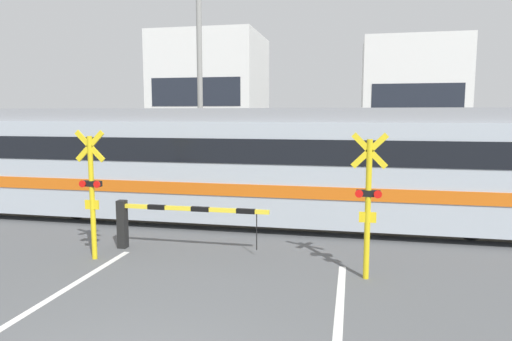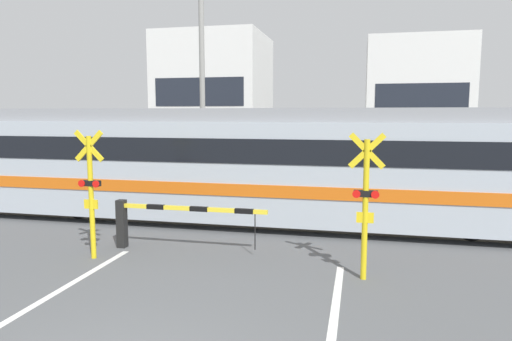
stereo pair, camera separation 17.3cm
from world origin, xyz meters
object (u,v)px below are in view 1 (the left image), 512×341
commuter_train (261,162)px  crossing_signal_left (92,189)px  crossing_barrier_far (329,183)px  crossing_signal_right (368,200)px  crossing_barrier_near (157,217)px  pedestrian (284,165)px

commuter_train → crossing_signal_left: size_ratio=6.34×
crossing_barrier_far → crossing_signal_right: size_ratio=1.29×
crossing_signal_left → crossing_signal_right: 5.75m
commuter_train → crossing_barrier_far: commuter_train is taller
crossing_signal_left → crossing_barrier_far: bearing=55.8°
crossing_barrier_near → crossing_signal_left: bearing=-140.5°
crossing_barrier_near → pedestrian: size_ratio=2.16×
crossing_signal_left → pedestrian: (2.55, 10.61, -0.58)m
commuter_train → crossing_signal_right: size_ratio=6.34×
crossing_barrier_far → crossing_signal_left: (-4.67, -6.88, 0.76)m
crossing_barrier_near → crossing_signal_right: crossing_signal_right is taller
crossing_barrier_near → pedestrian: (1.47, 9.72, 0.18)m
crossing_barrier_near → crossing_signal_left: 1.59m
crossing_signal_left → crossing_signal_right: same height
commuter_train → crossing_barrier_near: commuter_train is taller
pedestrian → crossing_signal_left: bearing=-103.5°
crossing_barrier_far → pedestrian: (-2.12, 3.73, 0.18)m
commuter_train → crossing_barrier_near: size_ratio=4.93×
crossing_barrier_far → crossing_signal_right: crossing_signal_right is taller
crossing_barrier_near → pedestrian: 9.83m
crossing_signal_left → pedestrian: size_ratio=1.68×
crossing_signal_right → pedestrian: crossing_signal_right is taller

